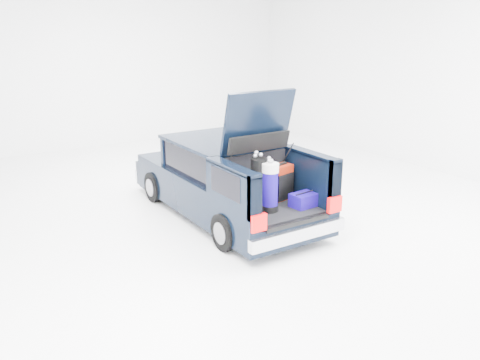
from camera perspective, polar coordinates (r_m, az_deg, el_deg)
ground at (r=9.70m, az=-1.59°, el=-3.93°), size 14.00×14.00×0.00m
car at (r=9.57m, az=-1.96°, el=0.03°), size 1.87×4.65×2.47m
red_suitcase at (r=8.67m, az=4.62°, el=-0.26°), size 0.43×0.33×0.64m
black_golf_bag at (r=8.17m, az=2.00°, el=-0.36°), size 0.30×0.34×0.94m
blue_golf_bag at (r=8.06m, az=3.40°, el=-0.77°), size 0.32×0.32×0.90m
blue_duffel at (r=8.43m, az=7.27°, el=-2.20°), size 0.49×0.35×0.24m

